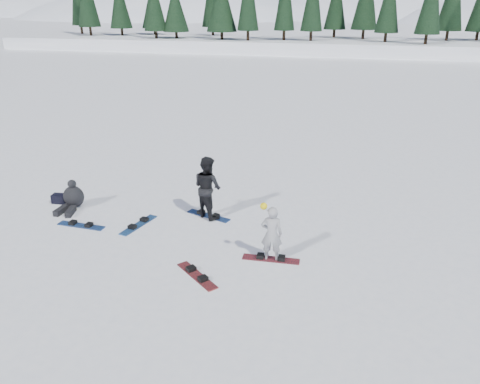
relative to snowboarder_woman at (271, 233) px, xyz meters
name	(u,v)px	position (x,y,z in m)	size (l,w,h in m)	color
ground	(207,257)	(-1.68, -0.26, -0.78)	(420.00, 420.00, 0.00)	white
alpine_backdrop	(321,54)	(-13.40, 188.91, -14.75)	(412.50, 227.00, 53.20)	white
snowboarder_woman	(271,233)	(0.00, 0.00, 0.00)	(0.59, 0.43, 1.66)	#ACABB1
snowboarder_man	(208,187)	(-2.40, 2.16, 0.21)	(0.96, 0.75, 1.97)	black
seated_rider	(73,198)	(-6.87, 1.72, -0.41)	(0.75, 1.17, 0.96)	black
gear_bag	(59,199)	(-7.57, 1.98, -0.63)	(0.45, 0.30, 0.30)	black
snowboard_woman	(271,259)	(0.00, 0.00, -0.76)	(1.50, 0.28, 0.03)	maroon
snowboard_man	(208,216)	(-2.40, 2.16, -0.76)	(1.50, 0.28, 0.03)	navy
snowboard_loose_b	(197,276)	(-1.63, -1.22, -0.76)	(1.50, 0.28, 0.03)	maroon
snowboard_loose_a	(139,225)	(-4.25, 1.03, -0.76)	(1.50, 0.28, 0.03)	#1B4F96
snowboard_loose_c	(81,226)	(-5.91, 0.57, -0.76)	(1.50, 0.28, 0.03)	navy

